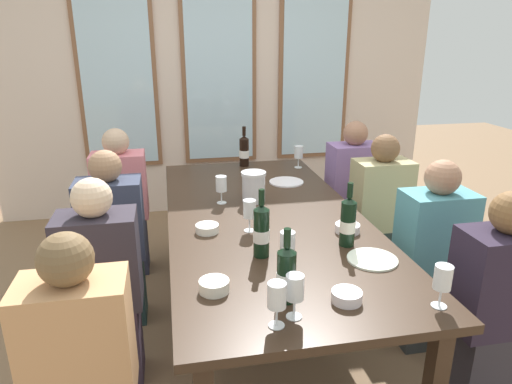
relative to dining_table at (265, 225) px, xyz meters
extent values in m
plane|color=#826245|center=(0.00, 0.00, -0.68)|extent=(12.00, 12.00, 0.00)
cube|color=beige|center=(0.00, 2.16, 0.77)|extent=(4.31, 0.06, 2.90)
cube|color=brown|center=(-0.95, 2.11, 0.77)|extent=(0.72, 0.03, 1.88)
cube|color=silver|center=(-0.95, 2.10, 0.77)|extent=(0.64, 0.01, 1.80)
cube|color=brown|center=(0.00, 2.11, 0.77)|extent=(0.72, 0.03, 1.88)
cube|color=silver|center=(0.00, 2.10, 0.77)|extent=(0.64, 0.01, 1.80)
cube|color=brown|center=(0.95, 2.11, 0.77)|extent=(0.72, 0.03, 1.88)
cube|color=silver|center=(0.95, 2.10, 0.77)|extent=(0.64, 0.01, 1.80)
cube|color=#362519|center=(0.00, 0.00, 0.04)|extent=(1.11, 2.37, 0.04)
cube|color=#362519|center=(-0.46, 1.09, -0.33)|extent=(0.07, 0.07, 0.70)
cube|color=#362519|center=(0.46, 1.09, -0.33)|extent=(0.07, 0.07, 0.70)
cylinder|color=white|center=(0.28, 0.58, 0.07)|extent=(0.24, 0.24, 0.01)
cylinder|color=white|center=(0.37, -0.64, 0.07)|extent=(0.23, 0.23, 0.01)
cylinder|color=silver|center=(-0.02, 0.25, 0.15)|extent=(0.14, 0.14, 0.17)
cylinder|color=silver|center=(-0.02, 0.25, 0.24)|extent=(0.16, 0.16, 0.02)
cylinder|color=black|center=(-0.11, -0.89, 0.17)|extent=(0.08, 0.07, 0.21)
cone|color=black|center=(-0.11, -0.89, 0.28)|extent=(0.08, 0.07, 0.02)
cylinder|color=black|center=(-0.11, -0.89, 0.33)|extent=(0.03, 0.03, 0.08)
cylinder|color=silver|center=(-0.11, -0.89, 0.16)|extent=(0.08, 0.08, 0.06)
cylinder|color=black|center=(-0.13, -0.49, 0.18)|extent=(0.08, 0.07, 0.23)
cone|color=black|center=(-0.13, -0.49, 0.31)|extent=(0.08, 0.07, 0.02)
cylinder|color=black|center=(-0.13, -0.49, 0.36)|extent=(0.03, 0.03, 0.08)
cylinder|color=white|center=(-0.13, -0.49, 0.17)|extent=(0.08, 0.08, 0.06)
cylinder|color=black|center=(0.31, -0.46, 0.18)|extent=(0.07, 0.07, 0.23)
cone|color=black|center=(0.31, -0.46, 0.30)|extent=(0.07, 0.07, 0.02)
cylinder|color=black|center=(0.31, -0.46, 0.35)|extent=(0.03, 0.03, 0.08)
cylinder|color=white|center=(0.31, -0.46, 0.16)|extent=(0.08, 0.08, 0.06)
cylinder|color=black|center=(0.06, 1.07, 0.17)|extent=(0.08, 0.08, 0.22)
cone|color=black|center=(0.06, 1.07, 0.29)|extent=(0.08, 0.08, 0.02)
cylinder|color=black|center=(0.06, 1.07, 0.34)|extent=(0.03, 0.03, 0.08)
cylinder|color=white|center=(0.06, 1.07, 0.16)|extent=(0.08, 0.08, 0.06)
cylinder|color=white|center=(0.38, -0.31, 0.08)|extent=(0.13, 0.13, 0.04)
cylinder|color=white|center=(-0.35, -0.17, 0.08)|extent=(0.12, 0.12, 0.04)
cylinder|color=white|center=(0.12, -0.94, 0.08)|extent=(0.12, 0.12, 0.04)
cylinder|color=white|center=(-0.38, -0.77, 0.09)|extent=(0.12, 0.12, 0.05)
cylinder|color=white|center=(0.47, 0.94, 0.06)|extent=(0.06, 0.06, 0.00)
cylinder|color=white|center=(0.47, 0.94, 0.10)|extent=(0.01, 0.01, 0.07)
cylinder|color=white|center=(0.47, 0.94, 0.19)|extent=(0.07, 0.07, 0.09)
cylinder|color=#590C19|center=(0.47, 0.94, 0.15)|extent=(0.06, 0.06, 0.02)
cylinder|color=white|center=(0.46, -1.05, 0.06)|extent=(0.06, 0.06, 0.00)
cylinder|color=white|center=(0.46, -1.05, 0.10)|extent=(0.01, 0.01, 0.07)
cylinder|color=white|center=(0.46, -1.05, 0.19)|extent=(0.07, 0.07, 0.09)
cylinder|color=#590C19|center=(0.46, -1.05, 0.16)|extent=(0.06, 0.06, 0.04)
cylinder|color=white|center=(-0.22, 0.26, 0.06)|extent=(0.06, 0.06, 0.00)
cylinder|color=white|center=(-0.22, 0.26, 0.10)|extent=(0.01, 0.01, 0.07)
cylinder|color=white|center=(-0.22, 0.26, 0.19)|extent=(0.07, 0.07, 0.09)
cylinder|color=beige|center=(-0.22, 0.26, 0.15)|extent=(0.06, 0.06, 0.02)
cylinder|color=white|center=(-0.19, -1.05, 0.06)|extent=(0.06, 0.06, 0.00)
cylinder|color=white|center=(-0.19, -1.05, 0.10)|extent=(0.01, 0.01, 0.07)
cylinder|color=white|center=(-0.19, -1.05, 0.19)|extent=(0.07, 0.07, 0.09)
cylinder|color=white|center=(-0.13, -0.20, 0.06)|extent=(0.06, 0.06, 0.00)
cylinder|color=white|center=(-0.13, -0.20, 0.10)|extent=(0.01, 0.01, 0.07)
cylinder|color=white|center=(-0.13, -0.20, 0.19)|extent=(0.07, 0.07, 0.09)
cylinder|color=#590C19|center=(-0.13, -0.20, 0.16)|extent=(0.06, 0.06, 0.03)
cylinder|color=white|center=(-0.11, -1.01, 0.06)|extent=(0.06, 0.06, 0.00)
cylinder|color=white|center=(-0.11, -1.01, 0.10)|extent=(0.01, 0.01, 0.07)
cylinder|color=white|center=(-0.11, -1.01, 0.19)|extent=(0.07, 0.07, 0.09)
cylinder|color=maroon|center=(-0.11, -1.01, 0.16)|extent=(0.06, 0.06, 0.03)
cylinder|color=white|center=(-0.04, -0.63, 0.06)|extent=(0.06, 0.06, 0.00)
cylinder|color=white|center=(-0.04, -0.63, 0.10)|extent=(0.01, 0.01, 0.07)
cylinder|color=white|center=(-0.04, -0.63, 0.19)|extent=(0.07, 0.07, 0.09)
cube|color=#2C2D40|center=(-0.89, 0.90, -0.45)|extent=(0.32, 0.24, 0.45)
cube|color=#DF7884|center=(-0.89, 0.90, 0.01)|extent=(0.38, 0.24, 0.48)
sphere|color=tan|center=(-0.89, 0.90, 0.34)|extent=(0.19, 0.19, 0.19)
cube|color=#312A30|center=(0.89, 0.85, -0.45)|extent=(0.32, 0.24, 0.45)
cube|color=#8D6BAC|center=(0.89, 0.85, 0.01)|extent=(0.38, 0.24, 0.48)
sphere|color=#9C6B51|center=(0.89, 0.85, 0.34)|extent=(0.19, 0.19, 0.19)
cube|color=#37293A|center=(-0.89, -0.30, -0.45)|extent=(0.32, 0.24, 0.45)
cube|color=#2F2934|center=(-0.89, -0.30, 0.01)|extent=(0.38, 0.24, 0.48)
sphere|color=beige|center=(-0.89, -0.30, 0.34)|extent=(0.19, 0.19, 0.19)
cube|color=#303434|center=(0.89, -0.32, -0.45)|extent=(0.32, 0.24, 0.45)
cube|color=teal|center=(0.89, -0.32, 0.01)|extent=(0.38, 0.24, 0.48)
sphere|color=#A27356|center=(0.89, -0.32, 0.34)|extent=(0.19, 0.19, 0.19)
cube|color=#223939|center=(-0.89, 0.25, -0.45)|extent=(0.32, 0.24, 0.45)
cube|color=#33394F|center=(-0.89, 0.25, 0.01)|extent=(0.38, 0.24, 0.48)
sphere|color=#9D7453|center=(-0.89, 0.25, 0.34)|extent=(0.19, 0.19, 0.19)
cube|color=#24312D|center=(0.89, 0.34, -0.45)|extent=(0.32, 0.24, 0.45)
cube|color=tan|center=(0.89, 0.34, 0.01)|extent=(0.38, 0.24, 0.48)
sphere|color=brown|center=(0.89, 0.34, 0.34)|extent=(0.19, 0.19, 0.19)
cube|color=tan|center=(-0.89, -0.93, 0.01)|extent=(0.38, 0.24, 0.48)
sphere|color=brown|center=(-0.89, -0.93, 0.34)|extent=(0.19, 0.19, 0.19)
cube|color=#2F2B34|center=(0.89, -0.84, -0.45)|extent=(0.32, 0.24, 0.45)
cube|color=#291F30|center=(0.89, -0.84, 0.01)|extent=(0.38, 0.24, 0.48)
camera|label=1|loc=(-0.53, -2.40, 1.05)|focal=32.14mm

